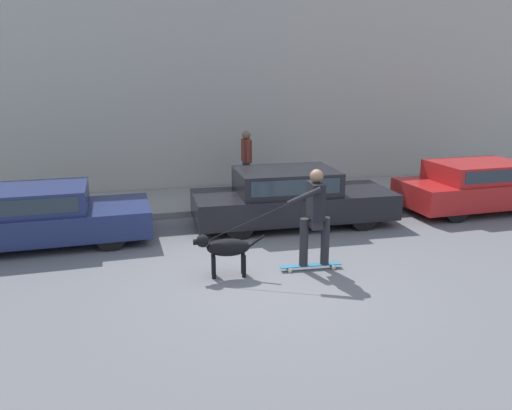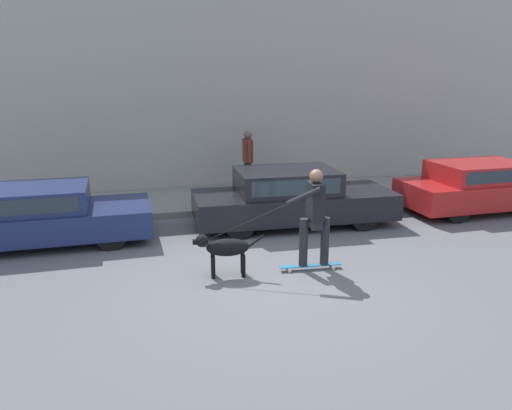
% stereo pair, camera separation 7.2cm
% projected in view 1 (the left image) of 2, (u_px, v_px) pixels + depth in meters
% --- Properties ---
extents(ground_plane, '(36.00, 36.00, 0.00)m').
position_uv_depth(ground_plane, '(278.00, 276.00, 8.42)').
color(ground_plane, slate).
extents(back_wall, '(32.00, 0.30, 5.53)m').
position_uv_depth(back_wall, '(210.00, 93.00, 13.90)').
color(back_wall, '#ADA89E').
rests_on(back_wall, ground_plane).
extents(sidewalk_curb, '(30.00, 2.54, 0.15)m').
position_uv_depth(sidewalk_curb, '(221.00, 199.00, 13.24)').
color(sidewalk_curb, gray).
rests_on(sidewalk_curb, ground_plane).
extents(parked_car_0, '(4.28, 1.83, 1.17)m').
position_uv_depth(parked_car_0, '(38.00, 217.00, 9.85)').
color(parked_car_0, black).
rests_on(parked_car_0, ground_plane).
extents(parked_car_1, '(4.49, 1.85, 1.26)m').
position_uv_depth(parked_car_1, '(291.00, 198.00, 11.12)').
color(parked_car_1, black).
rests_on(parked_car_1, ground_plane).
extents(parked_car_2, '(4.09, 1.82, 1.22)m').
position_uv_depth(parked_car_2, '(480.00, 186.00, 12.32)').
color(parked_car_2, black).
rests_on(parked_car_2, ground_plane).
extents(dog, '(1.20, 0.38, 0.75)m').
position_uv_depth(dog, '(225.00, 248.00, 8.29)').
color(dog, black).
rests_on(dog, ground_plane).
extents(skateboarder, '(2.42, 0.61, 1.78)m').
position_uv_depth(skateboarder, '(315.00, 214.00, 8.46)').
color(skateboarder, beige).
rests_on(skateboarder, ground_plane).
extents(pedestrian_with_bag, '(0.24, 0.72, 1.68)m').
position_uv_depth(pedestrian_with_bag, '(246.00, 158.00, 13.48)').
color(pedestrian_with_bag, '#28282D').
rests_on(pedestrian_with_bag, sidewalk_curb).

